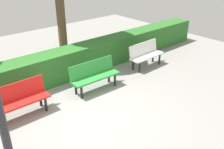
{
  "coord_description": "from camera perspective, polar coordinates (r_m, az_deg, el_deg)",
  "views": [
    {
      "loc": [
        2.95,
        4.38,
        3.68
      ],
      "look_at": [
        -1.21,
        -0.45,
        0.55
      ],
      "focal_mm": 39.93,
      "sensor_mm": 36.0,
      "label": 1
    }
  ],
  "objects": [
    {
      "name": "bench_green",
      "position": [
        7.28,
        -4.09,
        0.02
      ],
      "size": [
        1.51,
        0.51,
        0.86
      ],
      "rotation": [
        0.0,
        0.0,
        -0.03
      ],
      "color": "#2D8C38",
      "rests_on": "ground_plane"
    },
    {
      "name": "hedge_row",
      "position": [
        8.25,
        -8.82,
        2.96
      ],
      "size": [
        11.88,
        0.75,
        0.94
      ],
      "primitive_type": "cube",
      "color": "#2D6B28",
      "rests_on": "ground_plane"
    },
    {
      "name": "ground_plane",
      "position": [
        6.44,
        -5.62,
        -8.85
      ],
      "size": [
        16.0,
        16.0,
        0.0
      ],
      "primitive_type": "plane",
      "color": "gray"
    },
    {
      "name": "bench_red",
      "position": [
        6.49,
        -20.42,
        -5.21
      ],
      "size": [
        1.4,
        0.45,
        0.86
      ],
      "rotation": [
        0.0,
        0.0,
        0.0
      ],
      "color": "red",
      "rests_on": "ground_plane"
    },
    {
      "name": "bench_white",
      "position": [
        8.86,
        7.68,
        4.72
      ],
      "size": [
        1.38,
        0.49,
        0.86
      ],
      "rotation": [
        0.0,
        0.0,
        0.03
      ],
      "color": "white",
      "rests_on": "ground_plane"
    }
  ]
}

